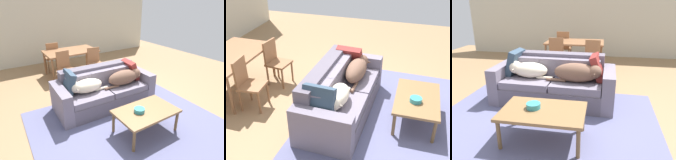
# 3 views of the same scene
# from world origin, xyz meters

# --- Properties ---
(ground_plane) EXTENTS (10.00, 10.00, 0.00)m
(ground_plane) POSITION_xyz_m (0.00, 0.00, 0.00)
(ground_plane) COLOR #94724D
(back_partition) EXTENTS (8.00, 0.12, 2.70)m
(back_partition) POSITION_xyz_m (0.00, 4.00, 1.35)
(back_partition) COLOR beige
(back_partition) RESTS_ON ground
(area_rug) EXTENTS (3.48, 3.00, 0.01)m
(area_rug) POSITION_xyz_m (-0.18, -0.67, 0.01)
(area_rug) COLOR slate
(area_rug) RESTS_ON ground
(couch) EXTENTS (2.13, 0.95, 0.84)m
(couch) POSITION_xyz_m (-0.18, 0.27, 0.33)
(couch) COLOR #5B5462
(couch) RESTS_ON ground
(dog_on_left_cushion) EXTENTS (0.79, 0.36, 0.28)m
(dog_on_left_cushion) POSITION_xyz_m (-0.64, 0.18, 0.59)
(dog_on_left_cushion) COLOR beige
(dog_on_left_cushion) RESTS_ON couch
(dog_on_right_cushion) EXTENTS (0.92, 0.36, 0.32)m
(dog_on_right_cushion) POSITION_xyz_m (0.26, 0.09, 0.62)
(dog_on_right_cushion) COLOR brown
(dog_on_right_cushion) RESTS_ON couch
(throw_pillow_by_left_arm) EXTENTS (0.28, 0.48, 0.48)m
(throw_pillow_by_left_arm) POSITION_xyz_m (-0.94, 0.35, 0.66)
(throw_pillow_by_left_arm) COLOR #314458
(throw_pillow_by_left_arm) RESTS_ON couch
(throw_pillow_by_right_arm) EXTENTS (0.30, 0.47, 0.46)m
(throw_pillow_by_right_arm) POSITION_xyz_m (0.58, 0.30, 0.66)
(throw_pillow_by_right_arm) COLOR maroon
(throw_pillow_by_right_arm) RESTS_ON couch
(coffee_table) EXTENTS (1.06, 0.67, 0.44)m
(coffee_table) POSITION_xyz_m (-0.06, -0.95, 0.39)
(coffee_table) COLOR brown
(coffee_table) RESTS_ON ground
(bowl_on_coffee_table) EXTENTS (0.18, 0.18, 0.07)m
(bowl_on_coffee_table) POSITION_xyz_m (-0.19, -0.93, 0.47)
(bowl_on_coffee_table) COLOR teal
(bowl_on_coffee_table) RESTS_ON coffee_table
(dining_table) EXTENTS (1.49, 0.93, 0.75)m
(dining_table) POSITION_xyz_m (-0.08, 2.35, 0.68)
(dining_table) COLOR #8F5F3D
(dining_table) RESTS_ON ground
(dining_chair_near_left) EXTENTS (0.43, 0.43, 0.90)m
(dining_chair_near_left) POSITION_xyz_m (-0.48, 1.78, 0.49)
(dining_chair_near_left) COLOR #8F5F3D
(dining_chair_near_left) RESTS_ON ground
(dining_chair_near_right) EXTENTS (0.44, 0.44, 0.88)m
(dining_chair_near_right) POSITION_xyz_m (0.40, 1.74, 0.49)
(dining_chair_near_right) COLOR #8F5F3D
(dining_chair_near_right) RESTS_ON ground
(dining_chair_far_left) EXTENTS (0.41, 0.41, 0.93)m
(dining_chair_far_left) POSITION_xyz_m (-0.48, 2.92, 0.51)
(dining_chair_far_left) COLOR #8F5F3D
(dining_chair_far_left) RESTS_ON ground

